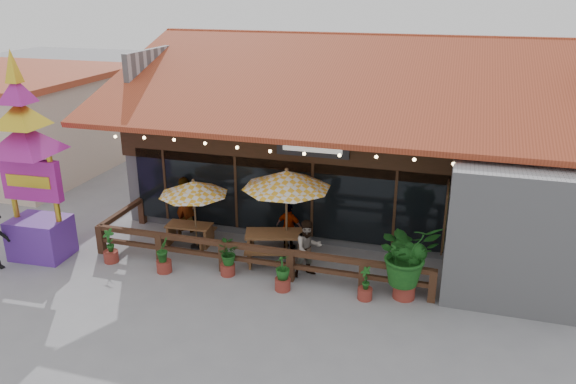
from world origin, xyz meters
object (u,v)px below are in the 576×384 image
(umbrella_left, at_px, (193,188))
(thai_sign_tower, at_px, (25,145))
(umbrella_right, at_px, (287,180))
(picnic_table_right, at_px, (275,241))
(picnic_table_left, at_px, (190,231))
(tropical_plant, at_px, (407,255))

(umbrella_left, distance_m, thai_sign_tower, 4.83)
(umbrella_left, relative_size, umbrella_right, 0.69)
(umbrella_left, height_order, umbrella_right, umbrella_right)
(umbrella_left, relative_size, picnic_table_right, 1.10)
(umbrella_right, height_order, picnic_table_right, umbrella_right)
(picnic_table_left, bearing_deg, thai_sign_tower, -152.66)
(umbrella_right, xyz_separation_m, picnic_table_right, (-0.27, -0.27, -1.86))
(umbrella_left, xyz_separation_m, tropical_plant, (6.49, -1.19, -0.73))
(picnic_table_right, xyz_separation_m, tropical_plant, (3.91, -1.16, 0.67))
(umbrella_left, height_order, picnic_table_right, umbrella_left)
(tropical_plant, bearing_deg, umbrella_right, 158.45)
(umbrella_right, relative_size, picnic_table_left, 2.26)
(umbrella_left, xyz_separation_m, umbrella_right, (2.85, 0.25, 0.47))
(picnic_table_left, distance_m, picnic_table_right, 2.89)
(picnic_table_right, distance_m, tropical_plant, 4.14)
(picnic_table_right, distance_m, thai_sign_tower, 7.59)
(picnic_table_left, bearing_deg, picnic_table_right, -3.35)
(picnic_table_right, xyz_separation_m, thai_sign_tower, (-6.76, -1.84, 2.91))
(picnic_table_left, height_order, tropical_plant, tropical_plant)
(umbrella_left, bearing_deg, thai_sign_tower, -156.00)
(picnic_table_left, bearing_deg, umbrella_right, 1.92)
(thai_sign_tower, bearing_deg, picnic_table_right, 15.22)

